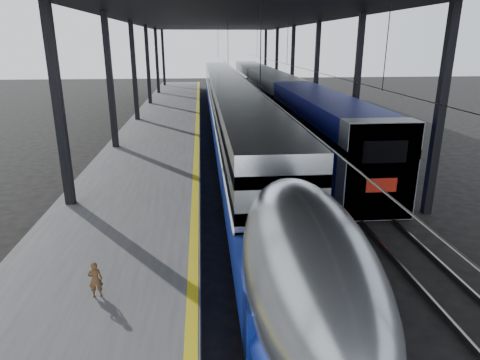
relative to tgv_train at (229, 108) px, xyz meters
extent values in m
plane|color=black|center=(-2.00, -24.12, -2.00)|extent=(160.00, 160.00, 0.00)
cube|color=#4C4C4F|center=(-5.50, -4.12, -1.50)|extent=(6.00, 80.00, 1.00)
cube|color=yellow|center=(-2.70, -4.12, -0.99)|extent=(0.30, 80.00, 0.01)
cube|color=slate|center=(-0.72, -4.12, -1.92)|extent=(0.08, 80.00, 0.16)
cube|color=slate|center=(0.72, -4.12, -1.92)|extent=(0.08, 80.00, 0.16)
cube|color=slate|center=(4.28, -4.12, -1.92)|extent=(0.08, 80.00, 0.16)
cube|color=slate|center=(5.72, -4.12, -1.92)|extent=(0.08, 80.00, 0.16)
cube|color=black|center=(-7.80, -19.12, 2.50)|extent=(0.35, 0.35, 9.00)
cube|color=black|center=(7.60, -19.12, 2.50)|extent=(0.35, 0.35, 9.00)
cube|color=black|center=(-7.80, -9.12, 2.50)|extent=(0.35, 0.35, 9.00)
cube|color=black|center=(7.60, -9.12, 2.50)|extent=(0.35, 0.35, 9.00)
cube|color=black|center=(-7.80, 0.88, 2.50)|extent=(0.35, 0.35, 9.00)
cube|color=black|center=(7.60, 0.88, 2.50)|extent=(0.35, 0.35, 9.00)
cube|color=black|center=(-7.80, 10.88, 2.50)|extent=(0.35, 0.35, 9.00)
cube|color=black|center=(7.60, 10.88, 2.50)|extent=(0.35, 0.35, 9.00)
cube|color=black|center=(-7.80, 20.88, 2.50)|extent=(0.35, 0.35, 9.00)
cube|color=black|center=(7.60, 20.88, 2.50)|extent=(0.35, 0.35, 9.00)
cube|color=black|center=(-7.80, 30.88, 2.50)|extent=(0.35, 0.35, 9.00)
cube|color=black|center=(7.60, 30.88, 2.50)|extent=(0.35, 0.35, 9.00)
cube|color=black|center=(-0.10, -4.12, 7.25)|extent=(18.00, 75.00, 0.45)
cylinder|color=slate|center=(0.00, -4.12, 3.50)|extent=(0.03, 74.00, 0.03)
cylinder|color=slate|center=(5.00, -4.12, 3.50)|extent=(0.03, 74.00, 0.03)
cube|color=#ACAFB4|center=(0.00, 4.02, 0.29)|extent=(2.88, 57.00, 3.98)
cube|color=navy|center=(0.00, 2.52, -0.96)|extent=(2.96, 62.00, 1.54)
cube|color=silver|center=(0.00, 4.02, -0.16)|extent=(2.98, 57.00, 0.10)
cube|color=black|center=(0.00, 4.02, 1.43)|extent=(2.92, 57.00, 0.42)
cube|color=black|center=(0.00, 4.02, 0.29)|extent=(2.92, 57.00, 0.42)
ellipsoid|color=#ACAFB4|center=(0.00, -27.48, 0.14)|extent=(2.88, 8.40, 3.98)
ellipsoid|color=navy|center=(0.00, -27.48, -1.01)|extent=(2.96, 8.40, 1.69)
ellipsoid|color=black|center=(0.00, -30.08, 0.93)|extent=(1.49, 2.20, 0.90)
cube|color=black|center=(0.00, -27.48, -1.80)|extent=(2.19, 2.60, 0.40)
cube|color=black|center=(0.00, -5.48, -1.80)|extent=(2.19, 2.60, 0.40)
cube|color=navy|center=(5.00, -10.98, 0.18)|extent=(3.06, 18.00, 4.15)
cube|color=gray|center=(5.00, -19.38, 0.18)|extent=(3.11, 1.20, 4.20)
cube|color=black|center=(5.00, -20.00, 1.11)|extent=(1.86, 0.06, 0.93)
cube|color=#AC1A0D|center=(5.00, -20.00, -0.31)|extent=(1.31, 0.06, 0.60)
cube|color=gray|center=(5.00, 8.02, 0.18)|extent=(3.06, 18.00, 4.15)
cube|color=gray|center=(5.00, 27.02, 0.18)|extent=(3.06, 18.00, 4.15)
cube|color=black|center=(5.00, -16.98, -1.82)|extent=(2.40, 2.40, 0.36)
cube|color=black|center=(5.00, 5.02, -1.82)|extent=(2.40, 2.40, 0.36)
imported|color=#4E321A|center=(-5.19, -26.14, -0.51)|extent=(0.39, 0.29, 0.99)
camera|label=1|loc=(-2.33, -36.14, 5.36)|focal=32.00mm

